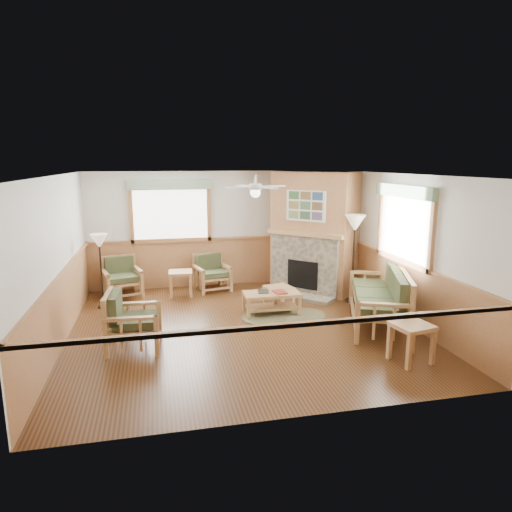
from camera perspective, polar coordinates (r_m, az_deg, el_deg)
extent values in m
cube|color=#4D2D15|center=(8.27, -1.68, -8.96)|extent=(6.00, 6.00, 0.01)
cube|color=white|center=(7.73, -1.81, 10.13)|extent=(6.00, 6.00, 0.01)
cube|color=white|center=(10.81, -4.71, 3.38)|extent=(6.00, 0.02, 2.70)
cube|color=white|center=(5.07, 4.63, -6.36)|extent=(6.00, 0.02, 2.70)
cube|color=white|center=(7.92, -23.60, -0.68)|extent=(0.02, 6.00, 2.70)
cube|color=white|center=(8.93, 17.52, 1.09)|extent=(0.02, 6.00, 2.70)
cylinder|color=brown|center=(8.82, 3.52, -7.55)|extent=(2.06, 2.06, 0.01)
cube|color=maroon|center=(8.83, 3.00, -4.42)|extent=(0.26, 0.33, 0.03)
cube|color=black|center=(8.88, 0.92, -4.36)|extent=(0.25, 0.30, 0.03)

